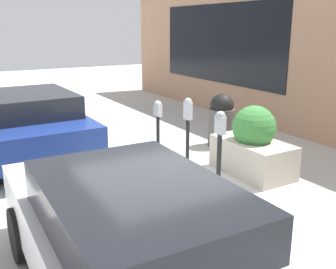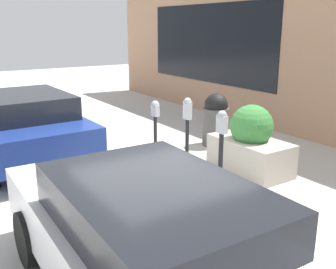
{
  "view_description": "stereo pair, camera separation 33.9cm",
  "coord_description": "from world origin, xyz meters",
  "px_view_note": "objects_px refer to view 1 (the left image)",
  "views": [
    {
      "loc": [
        -5.51,
        3.05,
        2.64
      ],
      "look_at": [
        0.0,
        -0.15,
        0.88
      ],
      "focal_mm": 42.0,
      "sensor_mm": 36.0,
      "label": 1
    },
    {
      "loc": [
        -5.33,
        3.34,
        2.64
      ],
      "look_at": [
        0.0,
        -0.15,
        0.88
      ],
      "focal_mm": 42.0,
      "sensor_mm": 36.0,
      "label": 2
    }
  ],
  "objects_px": {
    "parking_meter_nearest": "(220,140)",
    "planter_box": "(253,146)",
    "parked_car_middle": "(29,122)",
    "parking_meter_middle": "(158,119)",
    "parking_meter_second": "(188,125)",
    "parked_car_front": "(131,239)",
    "trash_bin": "(221,120)"
  },
  "relations": [
    {
      "from": "parking_meter_nearest",
      "to": "trash_bin",
      "type": "height_order",
      "value": "parking_meter_nearest"
    },
    {
      "from": "planter_box",
      "to": "trash_bin",
      "type": "height_order",
      "value": "planter_box"
    },
    {
      "from": "parking_meter_nearest",
      "to": "parked_car_middle",
      "type": "bearing_deg",
      "value": 30.69
    },
    {
      "from": "parking_meter_nearest",
      "to": "parking_meter_second",
      "type": "bearing_deg",
      "value": 1.73
    },
    {
      "from": "trash_bin",
      "to": "parking_meter_middle",
      "type": "bearing_deg",
      "value": 101.85
    },
    {
      "from": "parked_car_front",
      "to": "parked_car_middle",
      "type": "relative_size",
      "value": 1.09
    },
    {
      "from": "parked_car_front",
      "to": "trash_bin",
      "type": "bearing_deg",
      "value": -45.38
    },
    {
      "from": "parking_meter_nearest",
      "to": "trash_bin",
      "type": "xyz_separation_m",
      "value": [
        2.25,
        -1.78,
        -0.36
      ]
    },
    {
      "from": "parking_meter_middle",
      "to": "parked_car_middle",
      "type": "height_order",
      "value": "parked_car_middle"
    },
    {
      "from": "trash_bin",
      "to": "parking_meter_second",
      "type": "bearing_deg",
      "value": 127.46
    },
    {
      "from": "parking_meter_nearest",
      "to": "parked_car_middle",
      "type": "distance_m",
      "value": 4.18
    },
    {
      "from": "planter_box",
      "to": "parked_car_middle",
      "type": "bearing_deg",
      "value": 47.81
    },
    {
      "from": "parking_meter_middle",
      "to": "parked_car_front",
      "type": "distance_m",
      "value": 4.06
    },
    {
      "from": "planter_box",
      "to": "parking_meter_nearest",
      "type": "bearing_deg",
      "value": 114.87
    },
    {
      "from": "parking_meter_middle",
      "to": "trash_bin",
      "type": "height_order",
      "value": "parking_meter_middle"
    },
    {
      "from": "parking_meter_second",
      "to": "parking_meter_nearest",
      "type": "bearing_deg",
      "value": -178.27
    },
    {
      "from": "parking_meter_second",
      "to": "parked_car_front",
      "type": "height_order",
      "value": "parking_meter_second"
    },
    {
      "from": "parking_meter_middle",
      "to": "parked_car_middle",
      "type": "bearing_deg",
      "value": 50.14
    },
    {
      "from": "planter_box",
      "to": "parked_car_front",
      "type": "relative_size",
      "value": 0.36
    },
    {
      "from": "parking_meter_second",
      "to": "trash_bin",
      "type": "distance_m",
      "value": 2.31
    },
    {
      "from": "trash_bin",
      "to": "parked_car_middle",
      "type": "bearing_deg",
      "value": 71.07
    },
    {
      "from": "parking_meter_second",
      "to": "parking_meter_middle",
      "type": "relative_size",
      "value": 1.16
    },
    {
      "from": "trash_bin",
      "to": "parking_meter_nearest",
      "type": "bearing_deg",
      "value": 141.56
    },
    {
      "from": "parked_car_middle",
      "to": "trash_bin",
      "type": "bearing_deg",
      "value": -110.0
    },
    {
      "from": "parked_car_middle",
      "to": "trash_bin",
      "type": "distance_m",
      "value": 4.14
    },
    {
      "from": "parked_car_middle",
      "to": "planter_box",
      "type": "bearing_deg",
      "value": -133.26
    },
    {
      "from": "parking_meter_nearest",
      "to": "planter_box",
      "type": "distance_m",
      "value": 1.4
    },
    {
      "from": "parking_meter_second",
      "to": "planter_box",
      "type": "height_order",
      "value": "parking_meter_second"
    },
    {
      "from": "parked_car_front",
      "to": "trash_bin",
      "type": "distance_m",
      "value": 5.54
    },
    {
      "from": "parked_car_front",
      "to": "parking_meter_second",
      "type": "bearing_deg",
      "value": -41.15
    },
    {
      "from": "parking_meter_nearest",
      "to": "parked_car_front",
      "type": "height_order",
      "value": "parking_meter_nearest"
    },
    {
      "from": "parking_meter_second",
      "to": "parked_car_front",
      "type": "bearing_deg",
      "value": 137.77
    }
  ]
}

